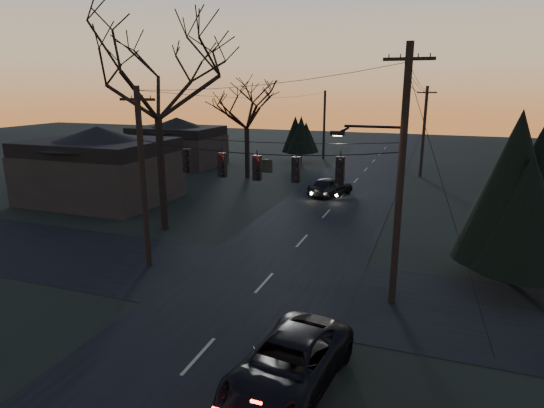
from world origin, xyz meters
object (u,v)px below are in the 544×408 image
(utility_pole_right, at_px, (391,302))
(evergreen_right, at_px, (525,187))
(sedan_oncoming_a, at_px, (331,186))
(utility_pole_left, at_px, (149,266))
(utility_pole_far_l, at_px, (323,158))
(bare_tree_left, at_px, (155,72))
(suv_near, at_px, (289,364))
(utility_pole_far_r, at_px, (420,177))

(utility_pole_right, xyz_separation_m, evergreen_right, (4.80, 3.65, 4.39))
(utility_pole_right, height_order, sedan_oncoming_a, utility_pole_right)
(utility_pole_left, distance_m, evergreen_right, 17.27)
(utility_pole_far_l, height_order, evergreen_right, evergreen_right)
(utility_pole_left, height_order, bare_tree_left, bare_tree_left)
(utility_pole_left, bearing_deg, sedan_oncoming_a, 73.69)
(utility_pole_right, relative_size, evergreen_right, 1.32)
(bare_tree_left, relative_size, sedan_oncoming_a, 2.99)
(utility_pole_left, height_order, suv_near, utility_pole_left)
(utility_pole_left, xyz_separation_m, bare_tree_left, (-2.48, 5.28, 9.26))
(utility_pole_far_r, xyz_separation_m, evergreen_right, (4.80, -24.35, 4.39))
(utility_pole_far_l, height_order, suv_near, utility_pole_far_l)
(utility_pole_far_l, height_order, bare_tree_left, bare_tree_left)
(utility_pole_far_l, bearing_deg, utility_pole_far_r, -34.82)
(utility_pole_far_r, height_order, suv_near, utility_pole_far_r)
(utility_pole_left, xyz_separation_m, utility_pole_far_r, (11.50, 28.00, 0.00))
(utility_pole_right, bearing_deg, utility_pole_far_r, 90.00)
(bare_tree_left, bearing_deg, utility_pole_far_l, 85.38)
(utility_pole_left, relative_size, suv_near, 1.61)
(utility_pole_right, relative_size, sedan_oncoming_a, 2.26)
(utility_pole_far_l, xyz_separation_m, suv_near, (9.20, -42.45, 0.73))
(evergreen_right, bearing_deg, bare_tree_left, 175.03)
(utility_pole_right, relative_size, utility_pole_far_r, 1.18)
(bare_tree_left, relative_size, suv_near, 2.51)
(utility_pole_far_r, distance_m, evergreen_right, 25.21)
(suv_near, bearing_deg, utility_pole_left, 152.47)
(evergreen_right, xyz_separation_m, sedan_oncoming_a, (-11.22, 13.69, -3.63))
(utility_pole_far_r, xyz_separation_m, suv_near, (-2.30, -34.45, 0.73))
(utility_pole_right, bearing_deg, suv_near, -109.61)
(utility_pole_right, relative_size, utility_pole_left, 1.18)
(suv_near, bearing_deg, utility_pole_right, 77.90)
(bare_tree_left, height_order, suv_near, bare_tree_left)
(suv_near, bearing_deg, utility_pole_far_l, 109.75)
(bare_tree_left, distance_m, sedan_oncoming_a, 16.58)
(bare_tree_left, height_order, sedan_oncoming_a, bare_tree_left)
(utility_pole_left, bearing_deg, utility_pole_right, 0.00)
(utility_pole_right, xyz_separation_m, suv_near, (-2.30, -6.45, 0.73))
(utility_pole_right, height_order, suv_near, utility_pole_right)
(suv_near, bearing_deg, bare_tree_left, 142.40)
(utility_pole_far_l, bearing_deg, evergreen_right, -63.27)
(utility_pole_right, distance_m, bare_tree_left, 17.58)
(evergreen_right, height_order, suv_near, evergreen_right)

